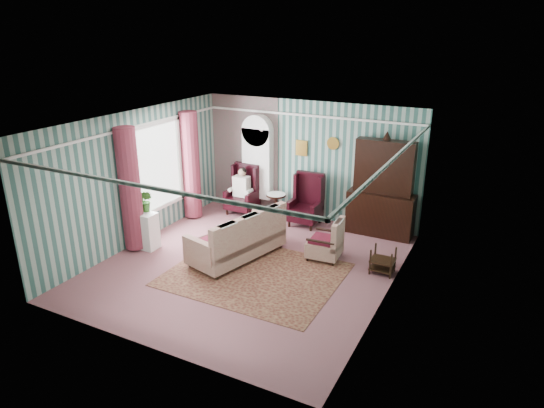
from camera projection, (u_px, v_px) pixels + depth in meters
The scene contains 17 objects.
floor at pixel (249, 265), 9.76m from camera, with size 6.00×6.00×0.00m, color #894F53.
room_shell at pixel (224, 163), 9.48m from camera, with size 5.53×6.02×2.91m.
bookcase at pixel (258, 168), 12.32m from camera, with size 0.80×0.28×2.24m, color white.
dresser_hutch at pixel (382, 185), 10.81m from camera, with size 1.50×0.56×2.36m, color black.
wingback_left at pixel (242, 190), 12.28m from camera, with size 0.76×0.80×1.25m, color black.
wingback_right at pixel (305, 200), 11.53m from camera, with size 0.76×0.80×1.25m, color black.
seated_woman at pixel (242, 191), 12.29m from camera, with size 0.44×0.40×1.18m, color silver, non-canonical shape.
round_side_table at pixel (276, 206), 12.13m from camera, with size 0.50×0.50×0.60m, color black.
nest_table at pixel (383, 260), 9.36m from camera, with size 0.45×0.38×0.54m, color black.
plant_stand at pixel (145, 230), 10.40m from camera, with size 0.55×0.35×0.80m, color silver.
rug at pixel (255, 274), 9.38m from camera, with size 3.20×2.60×0.01m, color #511B20.
sofa at pixel (237, 237), 9.94m from camera, with size 2.10×1.05×0.90m, color #B8B38E.
floral_armchair at pixel (325, 237), 9.89m from camera, with size 0.72×0.75×0.94m, color #C0B094.
coffee_table at pixel (220, 252), 9.85m from camera, with size 0.96×0.49×0.43m, color black.
potted_plant_a at pixel (136, 205), 10.17m from camera, with size 0.36×0.31×0.40m, color #28581B.
potted_plant_b at pixel (146, 201), 10.26m from camera, with size 0.26×0.21×0.48m, color #2C5A1C.
potted_plant_c at pixel (142, 202), 10.31m from camera, with size 0.24×0.24×0.42m, color #174C19.
Camera 1 is at (4.40, -7.56, 4.52)m, focal length 32.00 mm.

